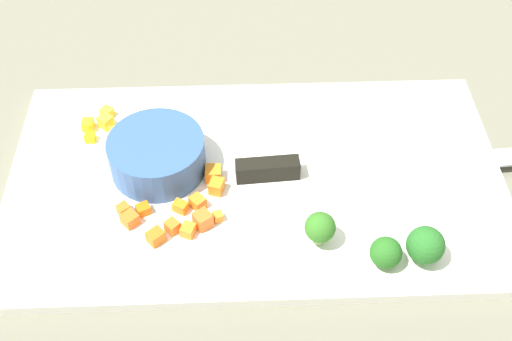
% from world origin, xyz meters
% --- Properties ---
extents(ground_plane, '(4.00, 4.00, 0.00)m').
position_xyz_m(ground_plane, '(0.00, 0.00, 0.00)').
color(ground_plane, '#6B6B58').
extents(cutting_board, '(0.54, 0.31, 0.01)m').
position_xyz_m(cutting_board, '(0.00, 0.00, 0.01)').
color(cutting_board, white).
rests_on(cutting_board, ground_plane).
extents(prep_bowl, '(0.10, 0.10, 0.04)m').
position_xyz_m(prep_bowl, '(-0.11, 0.02, 0.03)').
color(prep_bowl, '#345892').
rests_on(prep_bowl, cutting_board).
extents(chef_knife, '(0.35, 0.05, 0.02)m').
position_xyz_m(chef_knife, '(0.08, 0.00, 0.02)').
color(chef_knife, silver).
rests_on(chef_knife, cutting_board).
extents(carrot_dice_0, '(0.02, 0.02, 0.01)m').
position_xyz_m(carrot_dice_0, '(-0.05, -0.00, 0.02)').
color(carrot_dice_0, orange).
rests_on(carrot_dice_0, cutting_board).
extents(carrot_dice_1, '(0.02, 0.02, 0.01)m').
position_xyz_m(carrot_dice_1, '(-0.07, -0.07, 0.02)').
color(carrot_dice_1, orange).
rests_on(carrot_dice_1, cutting_board).
extents(carrot_dice_2, '(0.02, 0.02, 0.01)m').
position_xyz_m(carrot_dice_2, '(-0.06, -0.04, 0.02)').
color(carrot_dice_2, orange).
rests_on(carrot_dice_2, cutting_board).
extents(carrot_dice_3, '(0.02, 0.02, 0.01)m').
position_xyz_m(carrot_dice_3, '(-0.12, -0.04, 0.02)').
color(carrot_dice_3, orange).
rests_on(carrot_dice_3, cutting_board).
extents(carrot_dice_4, '(0.02, 0.02, 0.01)m').
position_xyz_m(carrot_dice_4, '(-0.14, -0.05, 0.02)').
color(carrot_dice_4, orange).
rests_on(carrot_dice_4, cutting_board).
extents(carrot_dice_5, '(0.02, 0.02, 0.01)m').
position_xyz_m(carrot_dice_5, '(-0.10, -0.08, 0.02)').
color(carrot_dice_5, orange).
rests_on(carrot_dice_5, cutting_board).
extents(carrot_dice_6, '(0.02, 0.02, 0.01)m').
position_xyz_m(carrot_dice_6, '(-0.13, -0.06, 0.02)').
color(carrot_dice_6, orange).
rests_on(carrot_dice_6, cutting_board).
extents(carrot_dice_7, '(0.02, 0.02, 0.01)m').
position_xyz_m(carrot_dice_7, '(-0.08, -0.04, 0.02)').
color(carrot_dice_7, orange).
rests_on(carrot_dice_7, cutting_board).
extents(carrot_dice_8, '(0.02, 0.02, 0.01)m').
position_xyz_m(carrot_dice_8, '(-0.09, -0.07, 0.02)').
color(carrot_dice_8, orange).
rests_on(carrot_dice_8, cutting_board).
extents(carrot_dice_9, '(0.01, 0.01, 0.01)m').
position_xyz_m(carrot_dice_9, '(-0.04, -0.06, 0.02)').
color(carrot_dice_9, orange).
rests_on(carrot_dice_9, cutting_board).
extents(carrot_dice_10, '(0.02, 0.02, 0.02)m').
position_xyz_m(carrot_dice_10, '(-0.06, -0.06, 0.02)').
color(carrot_dice_10, orange).
rests_on(carrot_dice_10, cutting_board).
extents(carrot_dice_11, '(0.02, 0.02, 0.01)m').
position_xyz_m(carrot_dice_11, '(-0.04, -0.02, 0.02)').
color(carrot_dice_11, orange).
rests_on(carrot_dice_11, cutting_board).
extents(pepper_dice_0, '(0.02, 0.02, 0.01)m').
position_xyz_m(pepper_dice_0, '(-0.17, 0.10, 0.02)').
color(pepper_dice_0, yellow).
rests_on(pepper_dice_0, cutting_board).
extents(pepper_dice_1, '(0.01, 0.01, 0.01)m').
position_xyz_m(pepper_dice_1, '(-0.19, 0.08, 0.02)').
color(pepper_dice_1, yellow).
rests_on(pepper_dice_1, cutting_board).
extents(pepper_dice_2, '(0.01, 0.01, 0.01)m').
position_xyz_m(pepper_dice_2, '(-0.19, 0.06, 0.02)').
color(pepper_dice_2, yellow).
rests_on(pepper_dice_2, cutting_board).
extents(pepper_dice_3, '(0.02, 0.02, 0.02)m').
position_xyz_m(pepper_dice_3, '(-0.13, 0.08, 0.02)').
color(pepper_dice_3, yellow).
rests_on(pepper_dice_3, cutting_board).
extents(pepper_dice_4, '(0.02, 0.02, 0.01)m').
position_xyz_m(pepper_dice_4, '(-0.16, 0.07, 0.02)').
color(pepper_dice_4, yellow).
rests_on(pepper_dice_4, cutting_board).
extents(pepper_dice_5, '(0.02, 0.02, 0.01)m').
position_xyz_m(pepper_dice_5, '(-0.17, 0.09, 0.02)').
color(pepper_dice_5, yellow).
rests_on(pepper_dice_5, cutting_board).
extents(pepper_dice_6, '(0.02, 0.02, 0.01)m').
position_xyz_m(pepper_dice_6, '(-0.10, 0.09, 0.02)').
color(pepper_dice_6, yellow).
rests_on(pepper_dice_6, cutting_board).
extents(broccoli_floret_0, '(0.03, 0.03, 0.04)m').
position_xyz_m(broccoli_floret_0, '(0.06, -0.09, 0.03)').
color(broccoli_floret_0, '#88AB68').
rests_on(broccoli_floret_0, cutting_board).
extents(broccoli_floret_1, '(0.03, 0.03, 0.03)m').
position_xyz_m(broccoli_floret_1, '(0.12, -0.12, 0.03)').
color(broccoli_floret_1, '#96BF62').
rests_on(broccoli_floret_1, cutting_board).
extents(broccoli_floret_2, '(0.04, 0.04, 0.04)m').
position_xyz_m(broccoli_floret_2, '(0.16, -0.11, 0.03)').
color(broccoli_floret_2, '#80C46D').
rests_on(broccoli_floret_2, cutting_board).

